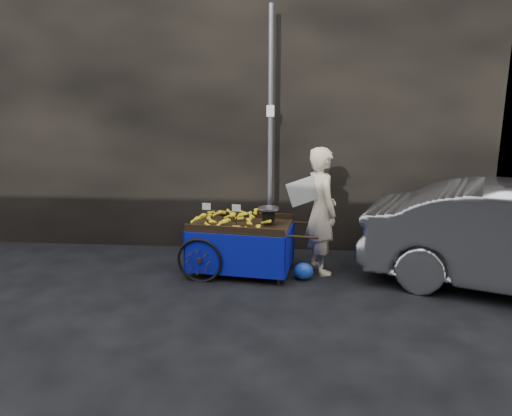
{
  "coord_description": "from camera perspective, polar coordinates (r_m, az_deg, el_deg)",
  "views": [
    {
      "loc": [
        0.69,
        -6.73,
        2.81
      ],
      "look_at": [
        0.13,
        0.5,
        1.01
      ],
      "focal_mm": 35.0,
      "sensor_mm": 36.0,
      "label": 1
    }
  ],
  "objects": [
    {
      "name": "ground",
      "position": [
        7.33,
        -1.33,
        -8.59
      ],
      "size": [
        80.0,
        80.0,
        0.0
      ],
      "primitive_type": "plane",
      "color": "black",
      "rests_on": "ground"
    },
    {
      "name": "banana_cart",
      "position": [
        7.54,
        -2.07,
        -2.4
      ],
      "size": [
        2.14,
        1.19,
        1.11
      ],
      "rotation": [
        0.0,
        0.0,
        -0.13
      ],
      "color": "black",
      "rests_on": "ground"
    },
    {
      "name": "vendor",
      "position": [
        7.55,
        7.45,
        -0.31
      ],
      "size": [
        0.88,
        0.82,
        1.92
      ],
      "rotation": [
        0.0,
        0.0,
        1.95
      ],
      "color": "beige",
      "rests_on": "ground"
    },
    {
      "name": "building_wall",
      "position": [
        9.34,
        2.65,
        12.05
      ],
      "size": [
        13.5,
        2.0,
        5.0
      ],
      "color": "black",
      "rests_on": "ground"
    },
    {
      "name": "street_pole",
      "position": [
        8.08,
        1.65,
        8.25
      ],
      "size": [
        0.12,
        0.1,
        4.0
      ],
      "color": "slate",
      "rests_on": "ground"
    },
    {
      "name": "plastic_bag",
      "position": [
        7.44,
        5.47,
        -7.21
      ],
      "size": [
        0.29,
        0.23,
        0.26
      ],
      "primitive_type": "ellipsoid",
      "color": "#1740B3",
      "rests_on": "ground"
    }
  ]
}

